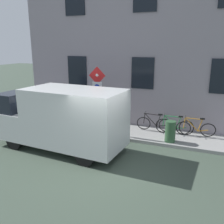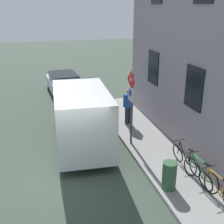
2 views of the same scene
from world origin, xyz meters
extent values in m
plane|color=#39473B|center=(0.00, 0.00, 0.00)|extent=(80.00, 80.00, 0.00)
cube|color=gray|center=(3.38, 0.00, 0.07)|extent=(1.97, 15.02, 0.14)
cube|color=gray|center=(4.72, 0.00, 4.36)|extent=(0.70, 13.02, 8.72)
cube|color=black|center=(4.35, -3.58, 2.79)|extent=(0.06, 1.10, 1.50)
cube|color=black|center=(4.35, 0.00, 2.79)|extent=(0.06, 1.10, 1.50)
cube|color=black|center=(4.35, 3.58, 2.79)|extent=(0.06, 1.10, 1.50)
cube|color=black|center=(4.35, 3.58, 6.28)|extent=(0.06, 1.10, 1.50)
cylinder|color=#474C47|center=(2.64, 1.58, 1.59)|extent=(0.09, 0.09, 2.90)
pyramid|color=silver|center=(2.56, 1.58, 2.79)|extent=(0.07, 0.50, 0.50)
pyramid|color=red|center=(2.57, 1.58, 2.79)|extent=(0.05, 0.56, 0.56)
cube|color=white|center=(2.58, 1.58, 2.24)|extent=(0.06, 0.44, 0.56)
cylinder|color=#1933B2|center=(2.56, 1.58, 2.30)|extent=(0.02, 0.24, 0.24)
cube|color=silver|center=(0.65, 1.64, 1.41)|extent=(2.23, 3.92, 2.18)
cube|color=silver|center=(0.81, 4.23, 0.87)|extent=(2.08, 1.52, 1.10)
cube|color=black|center=(0.82, 4.44, 1.77)|extent=(1.98, 1.10, 0.84)
cube|color=black|center=(0.86, 4.98, 0.50)|extent=(2.01, 0.28, 0.28)
cylinder|color=black|center=(-0.08, 4.05, 0.38)|extent=(0.27, 0.77, 0.76)
cylinder|color=black|center=(1.67, 3.94, 0.38)|extent=(0.27, 0.77, 0.76)
cylinder|color=black|center=(-0.29, 0.73, 0.38)|extent=(0.27, 0.77, 0.76)
cylinder|color=black|center=(1.47, 0.62, 0.38)|extent=(0.27, 0.77, 0.76)
torus|color=black|center=(3.76, -2.13, 0.47)|extent=(0.23, 0.67, 0.66)
torus|color=black|center=(3.88, -3.17, 0.47)|extent=(0.23, 0.67, 0.66)
cylinder|color=orange|center=(3.79, -2.47, 0.68)|extent=(0.11, 0.60, 0.60)
cylinder|color=orange|center=(3.80, -2.54, 0.95)|extent=(0.12, 0.73, 0.07)
cylinder|color=orange|center=(3.84, -2.83, 0.66)|extent=(0.06, 0.19, 0.55)
cylinder|color=orange|center=(3.85, -2.96, 0.43)|extent=(0.09, 0.43, 0.12)
cylinder|color=orange|center=(3.76, -2.16, 0.72)|extent=(0.05, 0.09, 0.50)
cube|color=black|center=(3.85, -2.90, 0.97)|extent=(0.10, 0.21, 0.06)
cylinder|color=#262626|center=(3.76, -2.18, 1.02)|extent=(0.46, 0.08, 0.03)
torus|color=black|center=(3.76, -1.21, 0.47)|extent=(0.19, 0.67, 0.66)
torus|color=black|center=(3.87, -2.25, 0.47)|extent=(0.19, 0.67, 0.66)
cylinder|color=#258943|center=(3.80, -1.54, 0.68)|extent=(0.10, 0.60, 0.60)
cylinder|color=#258943|center=(3.80, -1.62, 0.95)|extent=(0.11, 0.73, 0.07)
cylinder|color=#258943|center=(3.84, -1.90, 0.66)|extent=(0.06, 0.19, 0.55)
cylinder|color=#258943|center=(3.85, -2.04, 0.43)|extent=(0.08, 0.43, 0.12)
cylinder|color=#258943|center=(3.76, -1.23, 0.72)|extent=(0.04, 0.09, 0.50)
cube|color=black|center=(3.84, -1.98, 0.97)|extent=(0.10, 0.21, 0.06)
cylinder|color=#262626|center=(3.77, -1.26, 1.02)|extent=(0.46, 0.08, 0.03)
torus|color=black|center=(3.78, -0.28, 0.47)|extent=(0.21, 0.67, 0.66)
torus|color=black|center=(3.85, -1.33, 0.47)|extent=(0.21, 0.67, 0.66)
cylinder|color=black|center=(3.80, -0.62, 0.68)|extent=(0.08, 0.60, 0.60)
cylinder|color=black|center=(3.81, -0.69, 0.95)|extent=(0.08, 0.73, 0.07)
cylinder|color=black|center=(3.83, -0.98, 0.66)|extent=(0.05, 0.19, 0.55)
cylinder|color=black|center=(3.84, -1.12, 0.43)|extent=(0.07, 0.43, 0.12)
cylinder|color=black|center=(3.78, -0.31, 0.72)|extent=(0.04, 0.09, 0.50)
cube|color=black|center=(3.83, -1.05, 0.97)|extent=(0.09, 0.20, 0.06)
cylinder|color=#262626|center=(3.78, -0.33, 1.02)|extent=(0.46, 0.06, 0.03)
cylinder|color=#262B47|center=(3.09, 3.55, 0.56)|extent=(0.16, 0.16, 0.85)
cylinder|color=#262B47|center=(3.26, 3.62, 0.56)|extent=(0.16, 0.16, 0.85)
cube|color=#1E4FA6|center=(3.17, 3.59, 1.30)|extent=(0.47, 0.40, 0.62)
sphere|color=tan|center=(3.17, 3.59, 1.75)|extent=(0.22, 0.22, 0.22)
cylinder|color=#2D5133|center=(2.74, -1.70, 0.59)|extent=(0.44, 0.44, 0.90)
camera|label=1|loc=(-7.20, -3.09, 4.07)|focal=39.44mm
camera|label=2|loc=(-0.97, -8.59, 5.50)|focal=46.43mm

